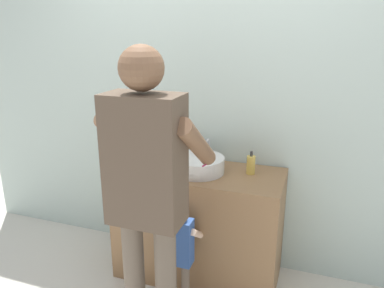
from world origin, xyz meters
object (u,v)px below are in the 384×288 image
object	(u,v)px
toothbrush_cup	(151,160)
adult_parent	(147,179)
child_toddler	(179,247)
soap_bottle	(251,165)

from	to	relation	value
toothbrush_cup	adult_parent	bearing A→B (deg)	-65.63
child_toddler	adult_parent	world-z (taller)	adult_parent
toothbrush_cup	adult_parent	size ratio (longest dim) A/B	0.12
soap_bottle	adult_parent	world-z (taller)	adult_parent
soap_bottle	adult_parent	xyz separation A→B (m)	(-0.42, -0.76, 0.13)
adult_parent	toothbrush_cup	bearing A→B (deg)	114.37
soap_bottle	adult_parent	distance (m)	0.88
toothbrush_cup	adult_parent	distance (m)	0.72
toothbrush_cup	adult_parent	world-z (taller)	adult_parent
child_toddler	adult_parent	size ratio (longest dim) A/B	0.45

